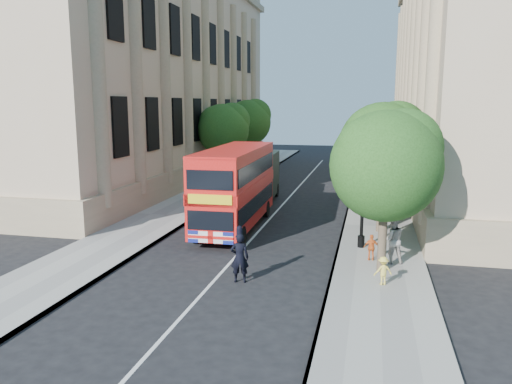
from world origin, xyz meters
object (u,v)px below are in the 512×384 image
Objects in this scene: double_decker_bus at (235,185)px; woman_pedestrian at (392,240)px; police_constable at (240,258)px; lamp_post at (363,193)px; box_van at (257,178)px.

double_decker_bus is 8.71m from woman_pedestrian.
double_decker_bus is at bearing -85.71° from police_constable.
police_constable is 0.95× the size of woman_pedestrian.
woman_pedestrian is at bearing -58.12° from lamp_post.
woman_pedestrian is (1.21, -1.94, -1.45)m from lamp_post.
woman_pedestrian is (5.29, 3.06, 0.16)m from police_constable.
double_decker_bus reaches higher than woman_pedestrian.
lamp_post is at bearing -141.43° from police_constable.
lamp_post is 0.94× the size of box_van.
box_van is at bearing 125.46° from lamp_post.
box_van is 14.00m from woman_pedestrian.
double_decker_bus is 1.58× the size of box_van.
double_decker_bus is 7.81m from police_constable.
lamp_post reaches higher than police_constable.
lamp_post is at bearing -22.04° from double_decker_bus.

